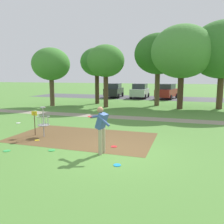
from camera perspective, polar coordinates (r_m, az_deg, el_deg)
ground_plane at (r=8.72m, az=-0.10°, el=-9.71°), size 160.00×160.00×0.00m
dirt_tee_pad at (r=10.72m, az=-7.30°, el=-6.21°), size 6.41×3.63×0.01m
disc_golf_basket at (r=11.12m, az=-16.80°, el=-2.01°), size 0.98×0.58×1.39m
player_throwing at (r=8.26m, az=-2.63°, el=-3.68°), size 1.03×0.67×1.71m
frisbee_near_basket at (r=7.45m, az=1.28°, el=-12.96°), size 0.24×0.24×0.02m
frisbee_by_tee at (r=9.11m, az=-14.66°, el=-9.13°), size 0.25×0.25×0.02m
frisbee_mid_grass at (r=9.61m, az=-24.52°, el=-8.71°), size 0.26×0.26×0.02m
frisbee_far_left at (r=10.65m, az=-18.00°, el=-6.65°), size 0.20×0.20×0.02m
frisbee_far_right at (r=14.88m, az=-22.13°, el=-2.52°), size 0.25×0.25×0.02m
frisbee_scattered_a at (r=9.26m, az=0.47°, el=-8.54°), size 0.24×0.24×0.02m
tree_near_left at (r=21.79m, az=25.71°, el=13.62°), size 5.56×5.56×7.29m
tree_near_right at (r=20.73m, az=-1.56°, el=12.39°), size 3.30×3.30×5.50m
tree_mid_left at (r=20.54m, az=16.92°, el=14.00°), size 5.13×5.13×6.95m
tree_mid_center at (r=22.37m, az=11.32°, el=13.81°), size 4.38×4.38×6.67m
tree_mid_right at (r=23.52m, az=-3.76°, el=12.14°), size 3.28×3.28×5.57m
tree_far_left at (r=22.39m, az=-14.84°, el=11.29°), size 3.48×3.48×5.35m
parking_lot_strip at (r=30.01m, az=12.84°, el=3.33°), size 36.00×6.00×0.01m
parked_car_leftmost at (r=30.53m, az=0.50°, el=5.37°), size 2.20×4.32×1.84m
parked_car_center_left at (r=29.70m, az=6.92°, el=5.21°), size 2.00×4.21×1.84m
parked_car_center_right at (r=29.35m, az=13.37°, el=4.99°), size 2.62×4.48×1.84m
gravel_path at (r=15.41m, az=7.99°, el=-1.61°), size 40.00×1.31×0.00m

